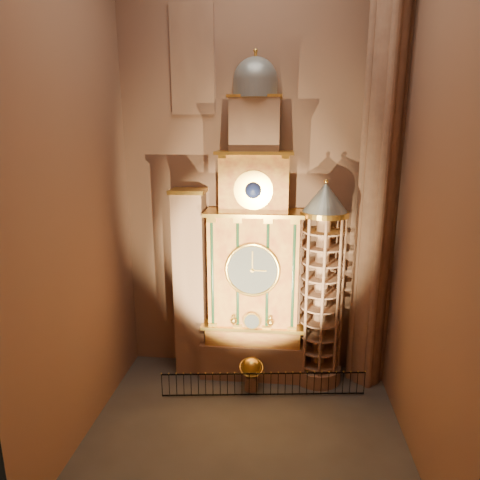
# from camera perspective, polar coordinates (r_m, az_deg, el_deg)

# --- Properties ---
(floor) EXTENTS (14.00, 14.00, 0.00)m
(floor) POSITION_cam_1_polar(r_m,az_deg,el_deg) (20.94, 0.68, -24.19)
(floor) COLOR #383330
(floor) RESTS_ON ground
(wall_back) EXTENTS (22.00, 0.00, 22.00)m
(wall_back) POSITION_cam_1_polar(r_m,az_deg,el_deg) (22.53, 2.13, 9.03)
(wall_back) COLOR brown
(wall_back) RESTS_ON floor
(wall_left) EXTENTS (0.00, 22.00, 22.00)m
(wall_left) POSITION_cam_1_polar(r_m,az_deg,el_deg) (18.54, -21.48, 7.01)
(wall_left) COLOR brown
(wall_left) RESTS_ON floor
(wall_right) EXTENTS (0.00, 22.00, 22.00)m
(wall_right) POSITION_cam_1_polar(r_m,az_deg,el_deg) (17.44, 24.52, 6.34)
(wall_right) COLOR brown
(wall_right) RESTS_ON floor
(astronomical_clock) EXTENTS (5.60, 2.41, 16.70)m
(astronomical_clock) POSITION_cam_1_polar(r_m,az_deg,el_deg) (22.31, 1.86, -2.33)
(astronomical_clock) COLOR #8C634C
(astronomical_clock) RESTS_ON floor
(portrait_tower) EXTENTS (1.80, 1.60, 10.20)m
(portrait_tower) POSITION_cam_1_polar(r_m,az_deg,el_deg) (23.27, -6.59, -5.69)
(portrait_tower) COLOR #8C634C
(portrait_tower) RESTS_ON floor
(stair_turret) EXTENTS (2.50, 2.50, 10.80)m
(stair_turret) POSITION_cam_1_polar(r_m,az_deg,el_deg) (22.55, 10.74, -6.17)
(stair_turret) COLOR #8C634C
(stair_turret) RESTS_ON floor
(gothic_pier) EXTENTS (2.04, 2.04, 22.00)m
(gothic_pier) POSITION_cam_1_polar(r_m,az_deg,el_deg) (22.00, 18.19, 8.23)
(gothic_pier) COLOR #8C634C
(gothic_pier) RESTS_ON floor
(stained_glass_window) EXTENTS (2.20, 0.14, 5.20)m
(stained_glass_window) POSITION_cam_1_polar(r_m,az_deg,el_deg) (23.07, -6.38, 22.77)
(stained_glass_window) COLOR navy
(stained_glass_window) RESTS_ON wall_back
(celestial_globe) EXTENTS (1.37, 1.30, 1.80)m
(celestial_globe) POSITION_cam_1_polar(r_m,az_deg,el_deg) (23.03, 1.52, -17.04)
(celestial_globe) COLOR #8C634C
(celestial_globe) RESTS_ON floor
(iron_railing) EXTENTS (10.16, 1.27, 1.25)m
(iron_railing) POSITION_cam_1_polar(r_m,az_deg,el_deg) (22.75, 3.17, -18.66)
(iron_railing) COLOR black
(iron_railing) RESTS_ON floor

